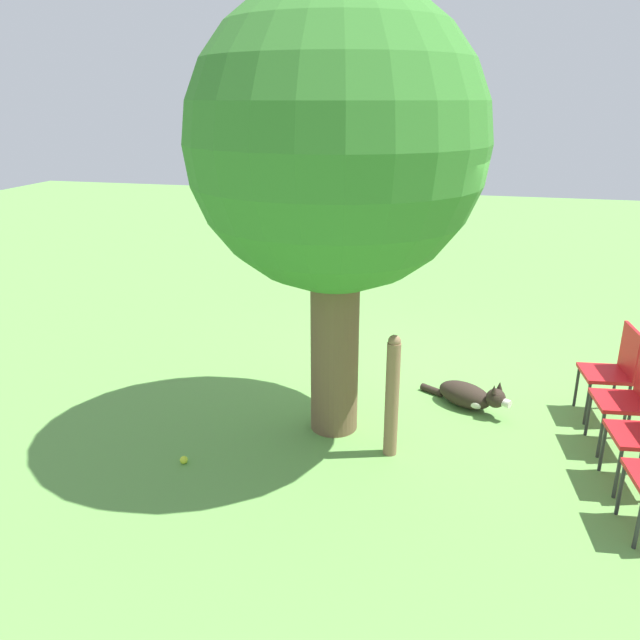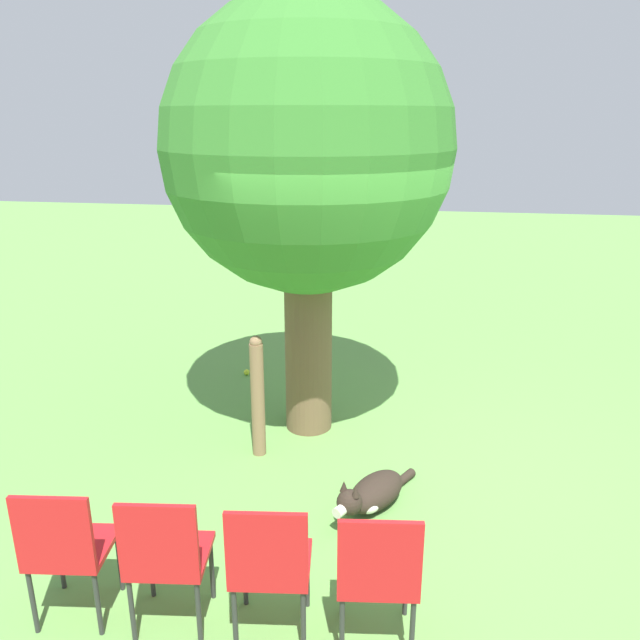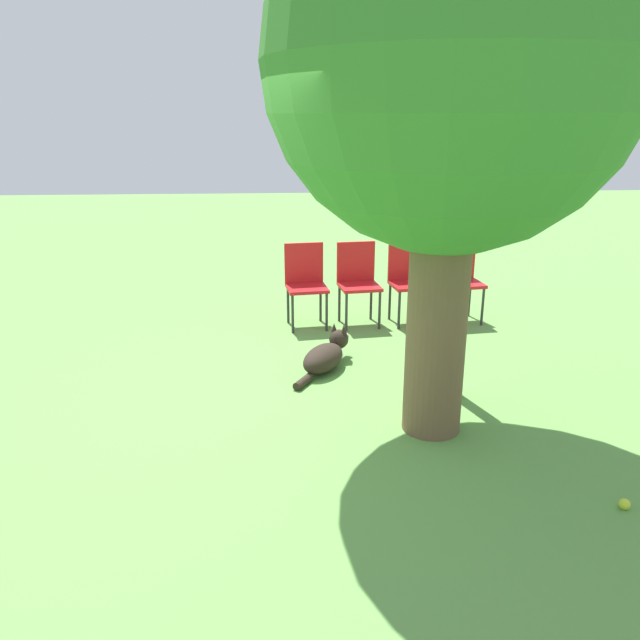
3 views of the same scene
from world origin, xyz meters
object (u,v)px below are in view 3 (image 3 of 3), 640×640
(red_chair_1, at_px, (358,278))
(tennis_ball, at_px, (625,504))
(dog, at_px, (326,355))
(red_chair_2, at_px, (409,276))
(red_chair_3, at_px, (460,275))
(fence_post, at_px, (458,333))
(red_chair_0, at_px, (306,279))
(oak_tree, at_px, (453,67))

(red_chair_1, bearing_deg, tennis_ball, 10.79)
(dog, height_order, red_chair_1, red_chair_1)
(red_chair_2, distance_m, tennis_ball, 3.80)
(red_chair_3, bearing_deg, red_chair_2, -94.44)
(red_chair_3, bearing_deg, dog, -56.69)
(fence_post, height_order, red_chair_3, fence_post)
(dog, relative_size, red_chair_2, 0.98)
(red_chair_0, relative_size, red_chair_3, 1.00)
(red_chair_1, xyz_separation_m, red_chair_2, (-0.02, 0.59, 0.00))
(fence_post, distance_m, red_chair_1, 2.09)
(oak_tree, relative_size, red_chair_1, 4.15)
(oak_tree, bearing_deg, red_chair_1, -174.69)
(red_chair_0, height_order, red_chair_1, same)
(red_chair_0, bearing_deg, fence_post, 23.96)
(oak_tree, bearing_deg, tennis_ball, 40.02)
(red_chair_2, bearing_deg, oak_tree, -14.51)
(oak_tree, distance_m, fence_post, 2.12)
(fence_post, relative_size, red_chair_1, 1.20)
(red_chair_1, bearing_deg, fence_post, 9.48)
(tennis_ball, bearing_deg, oak_tree, -139.98)
(oak_tree, distance_m, red_chair_0, 3.38)
(red_chair_2, bearing_deg, red_chair_3, 85.56)
(red_chair_0, distance_m, red_chair_2, 1.19)
(oak_tree, xyz_separation_m, red_chair_3, (-2.64, 0.95, -2.04))
(fence_post, distance_m, red_chair_2, 2.03)
(oak_tree, distance_m, red_chair_3, 3.47)
(oak_tree, distance_m, red_chair_1, 3.31)
(red_chair_2, bearing_deg, red_chair_0, -94.44)
(red_chair_2, relative_size, tennis_ball, 13.65)
(fence_post, xyz_separation_m, red_chair_3, (-2.06, 0.60, -0.03))
(red_chair_2, bearing_deg, dog, -44.56)
(oak_tree, distance_m, tennis_ball, 2.93)
(oak_tree, distance_m, red_chair_2, 3.33)
(red_chair_3, xyz_separation_m, tennis_ball, (3.75, -0.02, -0.50))
(red_chair_1, relative_size, red_chair_2, 1.00)
(red_chair_1, bearing_deg, red_chair_3, 85.56)
(oak_tree, xyz_separation_m, dog, (-1.24, -0.71, -2.45))
(dog, distance_m, fence_post, 1.32)
(oak_tree, xyz_separation_m, red_chair_2, (-2.61, 0.35, -2.04))
(red_chair_3, bearing_deg, red_chair_0, -94.44)
(oak_tree, height_order, red_chair_2, oak_tree)
(fence_post, distance_m, tennis_ball, 1.87)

